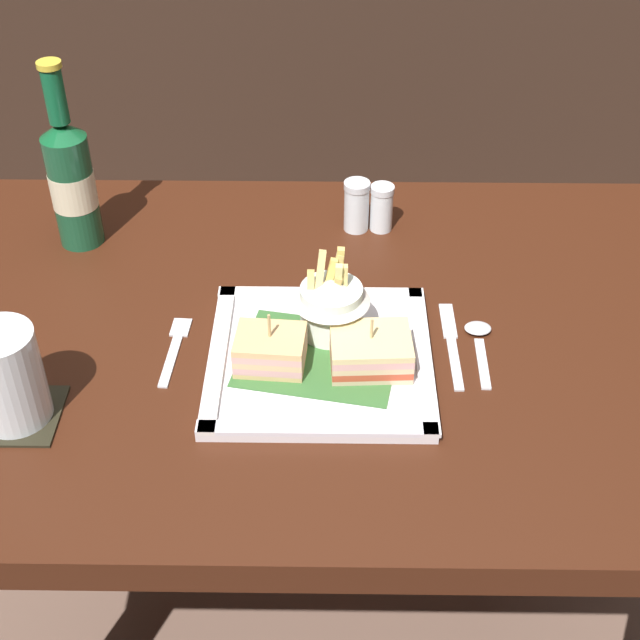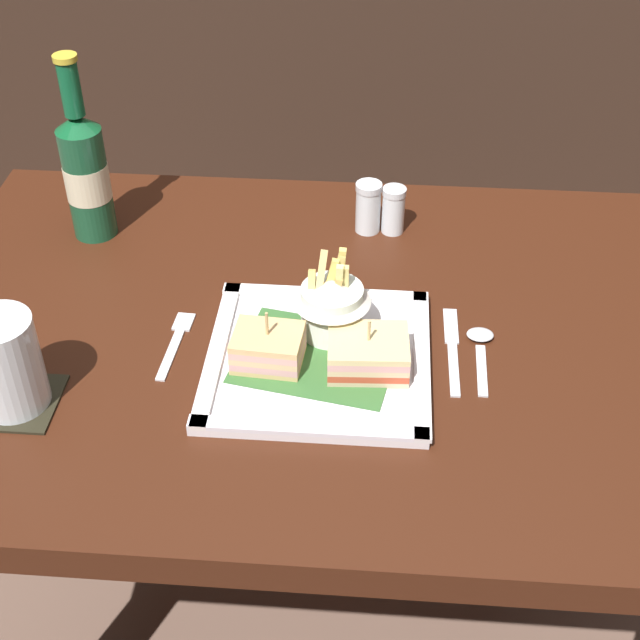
{
  "view_description": "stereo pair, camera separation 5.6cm",
  "coord_description": "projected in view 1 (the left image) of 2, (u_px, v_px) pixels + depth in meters",
  "views": [
    {
      "loc": [
        0.01,
        -0.92,
        1.47
      ],
      "look_at": [
        0.0,
        -0.04,
        0.76
      ],
      "focal_mm": 50.8,
      "sensor_mm": 36.0,
      "label": 1
    },
    {
      "loc": [
        0.07,
        -0.92,
        1.47
      ],
      "look_at": [
        0.0,
        -0.04,
        0.76
      ],
      "focal_mm": 50.8,
      "sensor_mm": 36.0,
      "label": 2
    }
  ],
  "objects": [
    {
      "name": "spoon",
      "position": [
        479.0,
        337.0,
        1.17
      ],
      "size": [
        0.04,
        0.13,
        0.01
      ],
      "color": "silver",
      "rests_on": "dining_table"
    },
    {
      "name": "knife",
      "position": [
        451.0,
        341.0,
        1.16
      ],
      "size": [
        0.02,
        0.17,
        0.0
      ],
      "color": "silver",
      "rests_on": "dining_table"
    },
    {
      "name": "salt_shaker",
      "position": [
        356.0,
        209.0,
        1.35
      ],
      "size": [
        0.04,
        0.04,
        0.08
      ],
      "color": "silver",
      "rests_on": "dining_table"
    },
    {
      "name": "dining_table",
      "position": [
        319.0,
        404.0,
        1.28
      ],
      "size": [
        1.1,
        0.76,
        0.72
      ],
      "color": "#3A190D",
      "rests_on": "ground_plane"
    },
    {
      "name": "beer_bottle",
      "position": [
        71.0,
        179.0,
        1.28
      ],
      "size": [
        0.06,
        0.06,
        0.28
      ],
      "color": "#194C2F",
      "rests_on": "dining_table"
    },
    {
      "name": "ground_plane",
      "position": [
        320.0,
        635.0,
        1.64
      ],
      "size": [
        6.0,
        6.0,
        0.0
      ],
      "primitive_type": "plane",
      "color": "brown"
    },
    {
      "name": "fries_cup",
      "position": [
        331.0,
        301.0,
        1.14
      ],
      "size": [
        0.1,
        0.1,
        0.12
      ],
      "color": "white",
      "rests_on": "square_plate"
    },
    {
      "name": "drink_coaster",
      "position": [
        18.0,
        415.0,
        1.06
      ],
      "size": [
        0.1,
        0.1,
        0.0
      ],
      "primitive_type": "cube",
      "color": "black",
      "rests_on": "dining_table"
    },
    {
      "name": "water_glass",
      "position": [
        8.0,
        381.0,
        1.02
      ],
      "size": [
        0.08,
        0.08,
        0.12
      ],
      "color": "silver",
      "rests_on": "dining_table"
    },
    {
      "name": "sandwich_half_right",
      "position": [
        371.0,
        351.0,
        1.1
      ],
      "size": [
        0.1,
        0.08,
        0.07
      ],
      "color": "#D2B189",
      "rests_on": "square_plate"
    },
    {
      "name": "fork",
      "position": [
        175.0,
        347.0,
        1.16
      ],
      "size": [
        0.03,
        0.13,
        0.0
      ],
      "color": "silver",
      "rests_on": "dining_table"
    },
    {
      "name": "square_plate",
      "position": [
        321.0,
        359.0,
        1.13
      ],
      "size": [
        0.28,
        0.28,
        0.02
      ],
      "color": "white",
      "rests_on": "dining_table"
    },
    {
      "name": "pepper_shaker",
      "position": [
        381.0,
        210.0,
        1.35
      ],
      "size": [
        0.04,
        0.04,
        0.07
      ],
      "color": "silver",
      "rests_on": "dining_table"
    },
    {
      "name": "sandwich_half_left",
      "position": [
        270.0,
        350.0,
        1.1
      ],
      "size": [
        0.09,
        0.07,
        0.08
      ],
      "color": "tan",
      "rests_on": "square_plate"
    }
  ]
}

